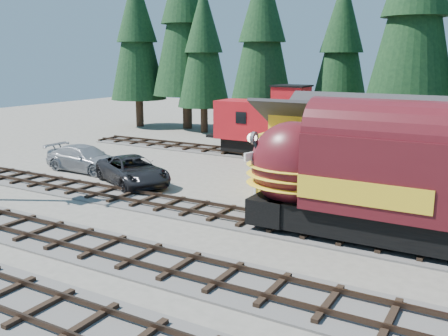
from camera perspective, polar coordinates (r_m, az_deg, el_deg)
The scene contains 7 objects.
ground at distance 17.80m, azimuth 10.19°, elevation -11.84°, with size 120.00×120.00×0.00m, color #6B665B.
track_spur at distance 37.40m, azimuth 5.26°, elevation 1.34°, with size 32.00×3.20×0.33m.
depot at distance 26.74m, azimuth 18.18°, elevation 2.61°, with size 12.80×7.00×5.30m.
locomotive at distance 20.04m, azimuth 23.02°, elevation -2.17°, with size 16.01×3.18×4.35m.
caboose at distance 36.73m, azimuth 6.31°, elevation 4.92°, with size 9.48×2.75×4.93m.
pickup_truck_a at distance 29.60m, azimuth -10.38°, elevation -0.29°, with size 2.71×5.88×1.63m, color black.
pickup_truck_b at distance 33.78m, azimuth -15.60°, elevation 1.05°, with size 2.32×5.71×1.66m, color #979A9E.
Camera 1 is at (5.31, -15.35, 7.29)m, focal length 40.00 mm.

